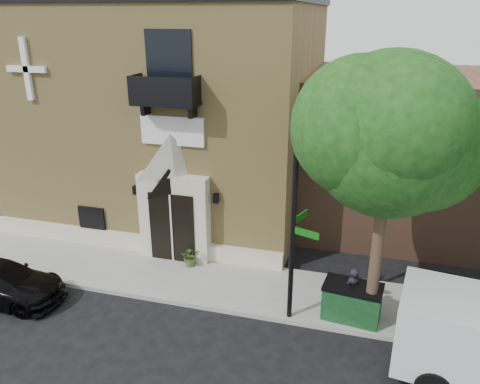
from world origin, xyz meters
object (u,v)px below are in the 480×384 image
object	(u,v)px
dumpster	(352,301)
pedestrian_near	(352,291)
street_sign	(294,232)
fire_hydrant	(355,306)

from	to	relation	value
dumpster	pedestrian_near	distance (m)	0.30
street_sign	pedestrian_near	size ratio (longest dim) A/B	3.61
street_sign	dumpster	world-z (taller)	street_sign
street_sign	pedestrian_near	xyz separation A→B (m)	(1.72, 0.63, -2.03)
fire_hydrant	dumpster	size ratio (longest dim) A/B	0.47
pedestrian_near	fire_hydrant	bearing A→B (deg)	81.20
fire_hydrant	dumpster	distance (m)	0.18
fire_hydrant	street_sign	bearing A→B (deg)	-167.80
dumpster	pedestrian_near	xyz separation A→B (m)	(-0.03, 0.21, 0.21)
street_sign	fire_hydrant	size ratio (longest dim) A/B	6.63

